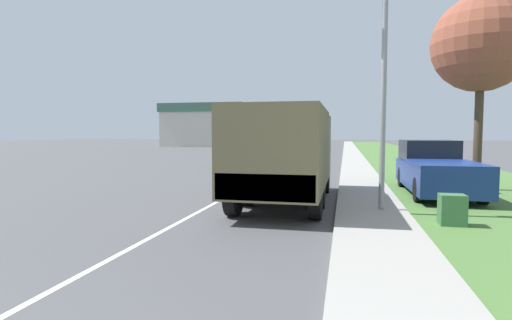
# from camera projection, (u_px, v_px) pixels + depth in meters

# --- Properties ---
(ground_plane) EXTENTS (180.00, 180.00, 0.00)m
(ground_plane) POSITION_uv_depth(u_px,v_px,m) (307.00, 154.00, 40.47)
(ground_plane) COLOR #4C4C4F
(lane_centre_stripe) EXTENTS (0.12, 120.00, 0.00)m
(lane_centre_stripe) POSITION_uv_depth(u_px,v_px,m) (307.00, 154.00, 40.47)
(lane_centre_stripe) COLOR silver
(lane_centre_stripe) RESTS_ON ground
(sidewalk_right) EXTENTS (1.80, 120.00, 0.12)m
(sidewalk_right) POSITION_uv_depth(u_px,v_px,m) (352.00, 154.00, 39.48)
(sidewalk_right) COLOR #9E9B93
(sidewalk_right) RESTS_ON ground
(grass_strip_right) EXTENTS (7.00, 120.00, 0.02)m
(grass_strip_right) POSITION_uv_depth(u_px,v_px,m) (399.00, 155.00, 38.53)
(grass_strip_right) COLOR #4C7538
(grass_strip_right) RESTS_ON ground
(military_truck) EXTENTS (2.37, 6.88, 2.78)m
(military_truck) POSITION_uv_depth(u_px,v_px,m) (286.00, 150.00, 11.96)
(military_truck) COLOR #606647
(military_truck) RESTS_ON ground
(car_nearest_ahead) EXTENTS (1.89, 4.80, 1.58)m
(car_nearest_ahead) POSITION_uv_depth(u_px,v_px,m) (248.00, 155.00, 25.21)
(car_nearest_ahead) COLOR #336B3D
(car_nearest_ahead) RESTS_ON ground
(car_second_ahead) EXTENTS (1.82, 4.54, 1.68)m
(car_second_ahead) POSITION_uv_depth(u_px,v_px,m) (283.00, 148.00, 35.81)
(car_second_ahead) COLOR navy
(car_second_ahead) RESTS_ON ground
(car_third_ahead) EXTENTS (1.81, 4.27, 1.64)m
(car_third_ahead) POSITION_uv_depth(u_px,v_px,m) (290.00, 146.00, 44.47)
(car_third_ahead) COLOR #336B3D
(car_third_ahead) RESTS_ON ground
(pickup_truck) EXTENTS (2.00, 5.49, 1.82)m
(pickup_truck) POSITION_uv_depth(u_px,v_px,m) (435.00, 169.00, 13.90)
(pickup_truck) COLOR navy
(pickup_truck) RESTS_ON grass_strip_right
(lamp_post) EXTENTS (1.69, 0.24, 6.31)m
(lamp_post) POSITION_uv_depth(u_px,v_px,m) (375.00, 62.00, 10.22)
(lamp_post) COLOR gray
(lamp_post) RESTS_ON sidewalk_right
(tree_mid_right) EXTENTS (3.48, 3.48, 7.07)m
(tree_mid_right) POSITION_uv_depth(u_px,v_px,m) (481.00, 44.00, 14.46)
(tree_mid_right) COLOR #4C3D2D
(tree_mid_right) RESTS_ON grass_strip_right
(utility_box) EXTENTS (0.55, 0.45, 0.70)m
(utility_box) POSITION_uv_depth(u_px,v_px,m) (452.00, 210.00, 9.04)
(utility_box) COLOR #3D7042
(utility_box) RESTS_ON grass_strip_right
(building_distant) EXTENTS (13.73, 10.02, 6.84)m
(building_distant) POSITION_uv_depth(u_px,v_px,m) (209.00, 125.00, 66.16)
(building_distant) COLOR beige
(building_distant) RESTS_ON ground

